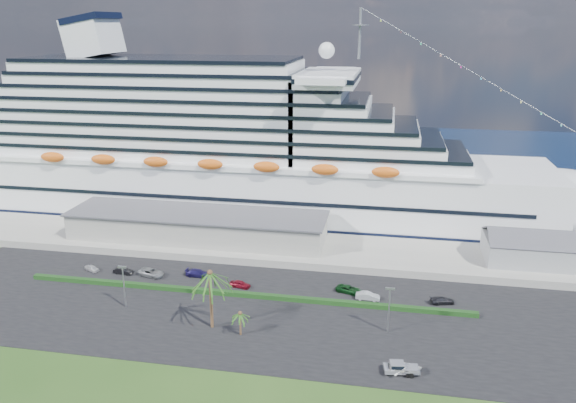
% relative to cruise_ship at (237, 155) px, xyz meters
% --- Properties ---
extents(ground, '(420.00, 420.00, 0.00)m').
position_rel_cruise_ship_xyz_m(ground, '(21.53, -64.00, -16.69)').
color(ground, '#234416').
rests_on(ground, ground).
extents(asphalt_lot, '(140.00, 38.00, 0.12)m').
position_rel_cruise_ship_xyz_m(asphalt_lot, '(21.53, -53.00, -16.63)').
color(asphalt_lot, black).
rests_on(asphalt_lot, ground).
extents(wharf, '(240.00, 20.00, 1.80)m').
position_rel_cruise_ship_xyz_m(wharf, '(21.53, -24.00, -15.79)').
color(wharf, gray).
rests_on(wharf, ground).
extents(water, '(420.00, 160.00, 0.02)m').
position_rel_cruise_ship_xyz_m(water, '(21.53, 66.00, -16.68)').
color(water, '#0B1B31').
rests_on(water, ground).
extents(cruise_ship, '(191.00, 38.00, 54.00)m').
position_rel_cruise_ship_xyz_m(cruise_ship, '(0.00, 0.00, 0.00)').
color(cruise_ship, silver).
rests_on(cruise_ship, ground).
extents(terminal_building, '(61.00, 15.00, 6.30)m').
position_rel_cruise_ship_xyz_m(terminal_building, '(-3.47, -24.00, -11.68)').
color(terminal_building, gray).
rests_on(terminal_building, wharf).
extents(port_shed, '(24.00, 12.31, 7.37)m').
position_rel_cruise_ship_xyz_m(port_shed, '(73.53, -24.00, -12.30)').
color(port_shed, gray).
rests_on(port_shed, wharf).
extents(hedge, '(88.00, 1.10, 0.90)m').
position_rel_cruise_ship_xyz_m(hedge, '(13.53, -48.00, -16.12)').
color(hedge, black).
rests_on(hedge, asphalt_lot).
extents(lamp_post_left, '(1.60, 0.35, 8.27)m').
position_rel_cruise_ship_xyz_m(lamp_post_left, '(-6.47, -56.00, -11.35)').
color(lamp_post_left, gray).
rests_on(lamp_post_left, asphalt_lot).
extents(lamp_post_right, '(1.60, 0.35, 8.27)m').
position_rel_cruise_ship_xyz_m(lamp_post_right, '(41.53, -56.00, -11.35)').
color(lamp_post_right, gray).
rests_on(lamp_post_right, asphalt_lot).
extents(palm_tall, '(8.82, 8.82, 11.13)m').
position_rel_cruise_ship_xyz_m(palm_tall, '(11.53, -60.00, -7.49)').
color(palm_tall, '#47301E').
rests_on(palm_tall, ground).
extents(palm_short, '(3.53, 3.53, 4.56)m').
position_rel_cruise_ship_xyz_m(palm_short, '(17.03, -61.50, -13.03)').
color(palm_short, '#47301E').
rests_on(palm_short, ground).
extents(parked_car_0, '(3.84, 2.72, 1.21)m').
position_rel_cruise_ship_xyz_m(parked_car_0, '(-20.77, -42.46, -15.97)').
color(parked_car_0, silver).
rests_on(parked_car_0, asphalt_lot).
extents(parked_car_1, '(4.27, 1.80, 1.37)m').
position_rel_cruise_ship_xyz_m(parked_car_1, '(-13.52, -42.64, -15.89)').
color(parked_car_1, black).
rests_on(parked_car_1, asphalt_lot).
extents(parked_car_2, '(6.09, 3.88, 1.56)m').
position_rel_cruise_ship_xyz_m(parked_car_2, '(-7.32, -42.59, -15.79)').
color(parked_car_2, gray).
rests_on(parked_car_2, asphalt_lot).
extents(parked_car_3, '(5.21, 2.27, 1.49)m').
position_rel_cruise_ship_xyz_m(parked_car_3, '(2.32, -40.95, -15.83)').
color(parked_car_3, '#1C164F').
rests_on(parked_car_3, asphalt_lot).
extents(parked_car_4, '(4.40, 2.42, 1.42)m').
position_rel_cruise_ship_xyz_m(parked_car_4, '(12.30, -44.27, -15.87)').
color(parked_car_4, maroon).
rests_on(parked_car_4, asphalt_lot).
extents(parked_car_5, '(4.59, 1.72, 1.50)m').
position_rel_cruise_ship_xyz_m(parked_car_5, '(37.59, -44.93, -15.83)').
color(parked_car_5, silver).
rests_on(parked_car_5, asphalt_lot).
extents(parked_car_6, '(5.46, 3.69, 1.39)m').
position_rel_cruise_ship_xyz_m(parked_car_6, '(33.80, -42.62, -15.88)').
color(parked_car_6, '#0E3915').
rests_on(parked_car_6, asphalt_lot).
extents(parked_car_7, '(4.86, 2.99, 1.32)m').
position_rel_cruise_ship_xyz_m(parked_car_7, '(51.47, -43.94, -15.92)').
color(parked_car_7, black).
rests_on(parked_car_7, asphalt_lot).
extents(pickup_truck, '(5.41, 2.63, 1.83)m').
position_rel_cruise_ship_xyz_m(pickup_truck, '(43.58, -67.87, -15.57)').
color(pickup_truck, black).
rests_on(pickup_truck, asphalt_lot).
extents(boat_trailer, '(5.82, 4.00, 1.64)m').
position_rel_cruise_ship_xyz_m(boat_trailer, '(44.25, -67.88, -15.48)').
color(boat_trailer, gray).
rests_on(boat_trailer, asphalt_lot).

